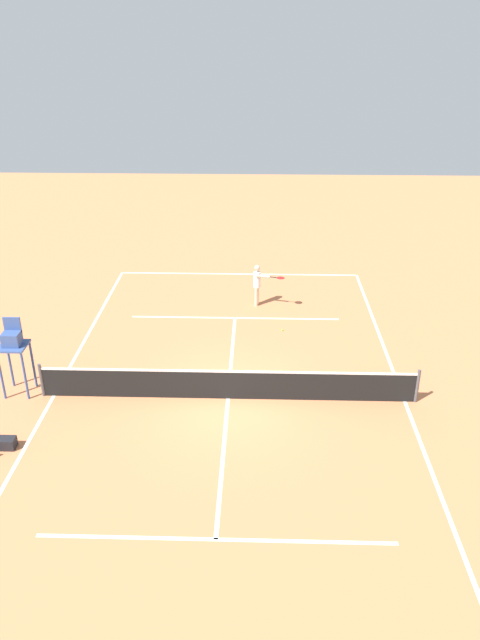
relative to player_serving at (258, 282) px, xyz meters
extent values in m
plane|color=#D37A4C|center=(0.87, 6.72, -0.99)|extent=(60.00, 60.00, 0.00)
cube|color=white|center=(0.87, -3.30, -0.99)|extent=(10.44, 0.10, 0.01)
cube|color=white|center=(-4.35, 6.72, -0.99)|extent=(0.10, 20.02, 0.01)
cube|color=white|center=(6.08, 6.72, -0.99)|extent=(0.10, 20.02, 0.01)
cube|color=white|center=(0.87, 1.21, -0.99)|extent=(7.83, 0.10, 0.01)
cube|color=white|center=(0.87, 12.22, -0.99)|extent=(7.83, 0.10, 0.01)
cube|color=white|center=(0.87, 6.72, -0.99)|extent=(0.10, 11.01, 0.01)
cylinder|color=#4C4C51|center=(-4.65, 6.72, -0.46)|extent=(0.10, 0.10, 1.07)
cylinder|color=#4C4C51|center=(6.38, 6.72, -0.46)|extent=(0.10, 0.10, 1.07)
cube|color=black|center=(0.87, 6.72, -0.54)|extent=(11.04, 0.03, 0.91)
cube|color=white|center=(0.87, 6.72, -0.06)|extent=(11.04, 0.04, 0.06)
cylinder|color=beige|center=(0.03, -0.12, -0.60)|extent=(0.12, 0.12, 0.78)
cylinder|color=beige|center=(0.07, 0.08, -0.60)|extent=(0.12, 0.12, 0.78)
cylinder|color=white|center=(0.05, -0.02, 0.09)|extent=(0.28, 0.28, 0.61)
sphere|color=beige|center=(0.05, -0.02, 0.57)|extent=(0.22, 0.22, 0.22)
cylinder|color=beige|center=(0.01, -0.20, 0.12)|extent=(0.09, 0.09, 0.54)
cylinder|color=beige|center=(-0.17, 0.22, 0.32)|extent=(0.55, 0.21, 0.09)
cylinder|color=black|center=(-0.56, 0.31, 0.32)|extent=(0.26, 0.09, 0.04)
ellipsoid|color=red|center=(-0.84, 0.38, 0.32)|extent=(0.38, 0.35, 0.04)
sphere|color=#CCE033|center=(-0.89, 2.22, -0.96)|extent=(0.07, 0.07, 0.07)
cylinder|color=#38518C|center=(6.78, 6.90, -0.22)|extent=(0.07, 0.07, 1.55)
cylinder|color=#38518C|center=(7.48, 6.90, -0.22)|extent=(0.07, 0.07, 1.55)
cylinder|color=#38518C|center=(6.78, 6.20, -0.22)|extent=(0.07, 0.07, 1.55)
cylinder|color=#38518C|center=(7.48, 6.20, -0.22)|extent=(0.07, 0.07, 1.55)
cube|color=#38518C|center=(7.13, 6.55, 0.59)|extent=(0.80, 0.80, 0.06)
cube|color=#38518C|center=(7.13, 6.55, 0.82)|extent=(0.50, 0.44, 0.40)
cube|color=#38518C|center=(7.13, 6.35, 1.17)|extent=(0.50, 0.06, 0.50)
cube|color=black|center=(6.69, 9.23, -0.84)|extent=(0.76, 0.32, 0.30)
camera|label=1|loc=(0.05, 21.93, 9.02)|focal=34.20mm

